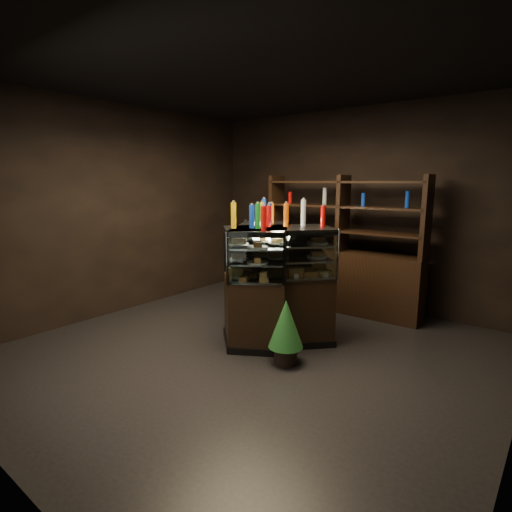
{
  "coord_description": "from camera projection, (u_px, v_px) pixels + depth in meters",
  "views": [
    {
      "loc": [
        2.67,
        -3.3,
        1.91
      ],
      "look_at": [
        -0.19,
        0.3,
        1.05
      ],
      "focal_mm": 28.0,
      "sensor_mm": 36.0,
      "label": 1
    }
  ],
  "objects": [
    {
      "name": "ground",
      "position": [
        253.0,
        352.0,
        4.52
      ],
      "size": [
        5.0,
        5.0,
        0.0
      ],
      "primitive_type": "plane",
      "color": "black",
      "rests_on": "ground"
    },
    {
      "name": "room_shell",
      "position": [
        253.0,
        178.0,
        4.17
      ],
      "size": [
        5.02,
        5.02,
        3.01
      ],
      "color": "black",
      "rests_on": "ground"
    },
    {
      "name": "display_case",
      "position": [
        270.0,
        301.0,
        4.87
      ],
      "size": [
        1.53,
        1.43,
        1.4
      ],
      "rotation": [
        0.0,
        0.0,
        -0.11
      ],
      "color": "black",
      "rests_on": "ground"
    },
    {
      "name": "food_display",
      "position": [
        270.0,
        257.0,
        4.76
      ],
      "size": [
        1.11,
        1.1,
        0.43
      ],
      "color": "#B07C3F",
      "rests_on": "display_case"
    },
    {
      "name": "bottles_top",
      "position": [
        270.0,
        214.0,
        4.68
      ],
      "size": [
        0.94,
        0.96,
        0.3
      ],
      "color": "#147223",
      "rests_on": "display_case"
    },
    {
      "name": "potted_conifer",
      "position": [
        286.0,
        323.0,
        4.18
      ],
      "size": [
        0.37,
        0.37,
        0.79
      ],
      "rotation": [
        0.0,
        0.0,
        0.06
      ],
      "color": "black",
      "rests_on": "ground"
    },
    {
      "name": "back_shelving",
      "position": [
        341.0,
        270.0,
        5.97
      ],
      "size": [
        2.39,
        0.5,
        2.0
      ],
      "rotation": [
        0.0,
        0.0,
        0.03
      ],
      "color": "black",
      "rests_on": "ground"
    }
  ]
}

